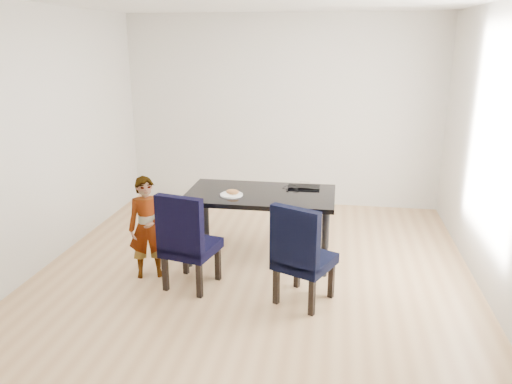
% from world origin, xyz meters
% --- Properties ---
extents(floor, '(4.50, 5.00, 0.01)m').
position_xyz_m(floor, '(0.00, 0.00, -0.01)').
color(floor, tan).
rests_on(floor, ground).
extents(wall_back, '(4.50, 0.01, 2.70)m').
position_xyz_m(wall_back, '(0.00, 2.50, 1.35)').
color(wall_back, silver).
rests_on(wall_back, ground).
extents(wall_front, '(4.50, 0.01, 2.70)m').
position_xyz_m(wall_front, '(0.00, -2.50, 1.35)').
color(wall_front, silver).
rests_on(wall_front, ground).
extents(wall_left, '(0.01, 5.00, 2.70)m').
position_xyz_m(wall_left, '(-2.25, 0.00, 1.35)').
color(wall_left, silver).
rests_on(wall_left, ground).
extents(wall_right, '(0.01, 5.00, 2.70)m').
position_xyz_m(wall_right, '(2.25, 0.00, 1.35)').
color(wall_right, white).
rests_on(wall_right, ground).
extents(dining_table, '(1.60, 0.90, 0.75)m').
position_xyz_m(dining_table, '(0.00, 0.50, 0.38)').
color(dining_table, black).
rests_on(dining_table, floor).
extents(chair_left, '(0.57, 0.58, 0.98)m').
position_xyz_m(chair_left, '(-0.56, -0.28, 0.49)').
color(chair_left, black).
rests_on(chair_left, floor).
extents(chair_right, '(0.63, 0.63, 0.97)m').
position_xyz_m(chair_right, '(0.55, -0.41, 0.48)').
color(chair_right, black).
rests_on(chair_right, floor).
extents(child, '(0.45, 0.37, 1.06)m').
position_xyz_m(child, '(-1.05, -0.15, 0.53)').
color(child, red).
rests_on(child, floor).
extents(plate, '(0.27, 0.27, 0.01)m').
position_xyz_m(plate, '(-0.29, 0.36, 0.76)').
color(plate, white).
rests_on(plate, dining_table).
extents(sandwich, '(0.15, 0.11, 0.06)m').
position_xyz_m(sandwich, '(-0.28, 0.36, 0.79)').
color(sandwich, '#AE723E').
rests_on(sandwich, plate).
extents(laptop, '(0.36, 0.23, 0.03)m').
position_xyz_m(laptop, '(0.45, 0.81, 0.76)').
color(laptop, black).
rests_on(laptop, dining_table).
extents(cable_tangle, '(0.17, 0.17, 0.01)m').
position_xyz_m(cable_tangle, '(0.33, 0.63, 0.75)').
color(cable_tangle, black).
rests_on(cable_tangle, dining_table).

